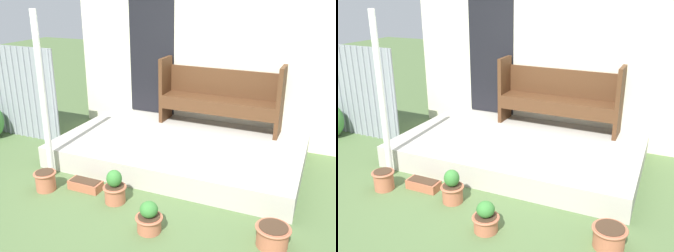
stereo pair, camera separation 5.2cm
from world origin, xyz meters
TOP-DOWN VIEW (x-y plane):
  - ground_plane at (0.00, 0.00)m, footprint 24.00×24.00m
  - porch_slab at (-0.06, 1.01)m, footprint 3.36×2.03m
  - house_wall at (-0.10, 2.05)m, footprint 4.56×0.08m
  - support_post at (-1.43, -0.13)m, footprint 0.08×0.08m
  - bench at (0.28, 1.79)m, footprint 1.86×0.42m
  - flower_pot_left at (-1.24, -0.45)m, footprint 0.28×0.28m
  - flower_pot_middle at (-0.32, -0.36)m, footprint 0.28×0.28m
  - flower_pot_right at (0.29, -0.70)m, footprint 0.29×0.29m
  - flower_pot_far_right at (1.48, -0.44)m, footprint 0.34×0.34m
  - planter_box_rect at (-0.80, -0.25)m, footprint 0.42×0.18m

SIDE VIEW (x-z plane):
  - ground_plane at x=0.00m, z-range 0.00..0.00m
  - planter_box_rect at x=-0.80m, z-range 0.00..0.12m
  - flower_pot_far_right at x=1.48m, z-range 0.01..0.23m
  - flower_pot_left at x=-1.24m, z-range 0.01..0.25m
  - flower_pot_right at x=0.29m, z-range -0.02..0.31m
  - porch_slab at x=-0.06m, z-range 0.00..0.30m
  - flower_pot_middle at x=-0.32m, z-range -0.03..0.38m
  - bench at x=0.28m, z-range 0.31..1.34m
  - support_post at x=-1.43m, z-range 0.00..2.12m
  - house_wall at x=-0.10m, z-range 0.00..2.60m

